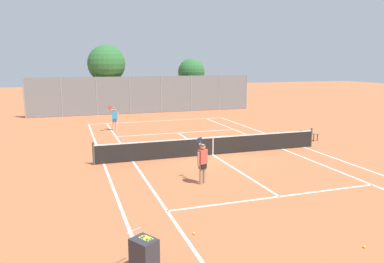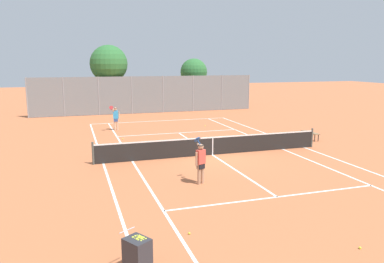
# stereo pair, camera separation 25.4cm
# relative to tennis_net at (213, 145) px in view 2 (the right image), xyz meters

# --- Properties ---
(ground_plane) EXTENTS (120.00, 120.00, 0.00)m
(ground_plane) POSITION_rel_tennis_net_xyz_m (0.00, 0.00, -0.51)
(ground_plane) COLOR #BC663D
(court_line_markings) EXTENTS (11.10, 23.90, 0.01)m
(court_line_markings) POSITION_rel_tennis_net_xyz_m (0.00, 0.00, -0.51)
(court_line_markings) COLOR white
(court_line_markings) RESTS_ON ground
(tennis_net) EXTENTS (12.00, 0.10, 1.07)m
(tennis_net) POSITION_rel_tennis_net_xyz_m (0.00, 0.00, 0.00)
(tennis_net) COLOR #474C47
(tennis_net) RESTS_ON ground
(ball_cart) EXTENTS (0.72, 0.77, 0.96)m
(ball_cart) POSITION_rel_tennis_net_xyz_m (-5.54, -9.75, 0.03)
(ball_cart) COLOR #2D2D33
(ball_cart) RESTS_ON ground
(player_near_side) EXTENTS (0.46, 0.88, 1.77)m
(player_near_side) POSITION_rel_tennis_net_xyz_m (-2.10, -4.17, 0.42)
(player_near_side) COLOR tan
(player_near_side) RESTS_ON ground
(player_far_left) EXTENTS (0.74, 0.72, 1.77)m
(player_far_left) POSITION_rel_tennis_net_xyz_m (-3.90, 8.72, 0.42)
(player_far_left) COLOR #D8A884
(player_far_left) RESTS_ON ground
(loose_tennis_ball_0) EXTENTS (0.07, 0.07, 0.07)m
(loose_tennis_ball_0) POSITION_rel_tennis_net_xyz_m (-3.84, -8.23, -0.48)
(loose_tennis_ball_0) COLOR #D1DB33
(loose_tennis_ball_0) RESTS_ON ground
(loose_tennis_ball_1) EXTENTS (0.07, 0.07, 0.07)m
(loose_tennis_ball_1) POSITION_rel_tennis_net_xyz_m (2.61, 8.36, -0.48)
(loose_tennis_ball_1) COLOR #D1DB33
(loose_tennis_ball_1) RESTS_ON ground
(loose_tennis_ball_2) EXTENTS (0.07, 0.07, 0.07)m
(loose_tennis_ball_2) POSITION_rel_tennis_net_xyz_m (0.08, -10.36, -0.48)
(loose_tennis_ball_2) COLOR #D1DB33
(loose_tennis_ball_2) RESTS_ON ground
(loose_tennis_ball_3) EXTENTS (0.07, 0.07, 0.07)m
(loose_tennis_ball_3) POSITION_rel_tennis_net_xyz_m (-3.88, 5.35, -0.48)
(loose_tennis_ball_3) COLOR #D1DB33
(loose_tennis_ball_3) RESTS_ON ground
(courtside_bench) EXTENTS (0.36, 1.50, 0.47)m
(courtside_bench) POSITION_rel_tennis_net_xyz_m (7.15, 1.84, -0.10)
(courtside_bench) COLOR olive
(courtside_bench) RESTS_ON ground
(back_fence) EXTENTS (20.83, 0.08, 3.44)m
(back_fence) POSITION_rel_tennis_net_xyz_m (0.00, 16.89, 1.21)
(back_fence) COLOR gray
(back_fence) RESTS_ON ground
(tree_behind_left) EXTENTS (3.46, 3.46, 6.27)m
(tree_behind_left) POSITION_rel_tennis_net_xyz_m (-3.27, 18.38, 3.96)
(tree_behind_left) COLOR brown
(tree_behind_left) RESTS_ON ground
(tree_behind_right) EXTENTS (2.85, 2.85, 5.08)m
(tree_behind_right) POSITION_rel_tennis_net_xyz_m (5.82, 20.80, 3.05)
(tree_behind_right) COLOR brown
(tree_behind_right) RESTS_ON ground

